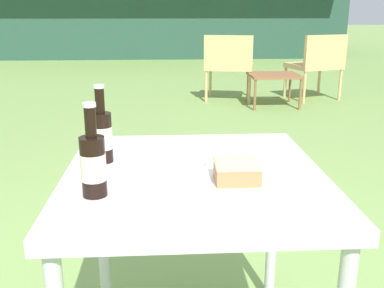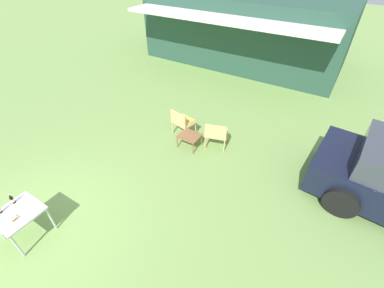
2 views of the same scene
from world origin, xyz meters
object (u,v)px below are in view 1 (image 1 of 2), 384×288
at_px(garden_side_table, 274,77).
at_px(cola_bottle_far, 93,163).
at_px(cola_bottle_near, 102,135).
at_px(wicker_chair_plain, 318,62).
at_px(patio_table, 194,195).
at_px(cake_on_plate, 232,177).
at_px(wicker_chair_cushioned, 229,62).

height_order(garden_side_table, cola_bottle_far, cola_bottle_far).
bearing_deg(cola_bottle_near, wicker_chair_plain, 63.90).
distance_m(wicker_chair_plain, cola_bottle_far, 4.99).
relative_size(patio_table, cake_on_plate, 3.28).
xyz_separation_m(wicker_chair_plain, cola_bottle_near, (-2.09, -4.27, 0.29)).
relative_size(wicker_chair_cushioned, wicker_chair_plain, 1.00).
distance_m(garden_side_table, cola_bottle_far, 4.43).
height_order(patio_table, cake_on_plate, cake_on_plate).
bearing_deg(cola_bottle_far, cola_bottle_near, 92.94).
height_order(cake_on_plate, cola_bottle_near, cola_bottle_near).
bearing_deg(patio_table, cake_on_plate, -50.73).
bearing_deg(wicker_chair_cushioned, garden_side_table, 153.65).
bearing_deg(wicker_chair_plain, garden_side_table, 12.82).
relative_size(wicker_chair_cushioned, garden_side_table, 1.42).
distance_m(wicker_chair_plain, cola_bottle_near, 4.77).
height_order(wicker_chair_cushioned, cola_bottle_far, cola_bottle_far).
bearing_deg(wicker_chair_cushioned, cola_bottle_far, 90.17).
xyz_separation_m(wicker_chair_cushioned, patio_table, (-0.71, -4.39, 0.13)).
bearing_deg(wicker_chair_plain, cola_bottle_far, 48.29).
distance_m(cake_on_plate, cola_bottle_far, 0.35).
xyz_separation_m(wicker_chair_cushioned, cola_bottle_near, (-0.98, -4.29, 0.29)).
xyz_separation_m(wicker_chair_cushioned, cola_bottle_far, (-0.97, -4.55, 0.29)).
height_order(wicker_chair_cushioned, cola_bottle_near, cola_bottle_near).
height_order(patio_table, cola_bottle_far, cola_bottle_far).
xyz_separation_m(wicker_chair_plain, patio_table, (-1.83, -4.37, 0.13)).
bearing_deg(garden_side_table, wicker_chair_cushioned, 141.46).
relative_size(wicker_chair_cushioned, patio_table, 1.07).
bearing_deg(cake_on_plate, wicker_chair_cushioned, 82.13).
height_order(cola_bottle_near, cola_bottle_far, same).
xyz_separation_m(garden_side_table, cola_bottle_near, (-1.46, -3.91, 0.42)).
height_order(wicker_chair_plain, cake_on_plate, wicker_chair_plain).
bearing_deg(wicker_chair_plain, wicker_chair_cushioned, -18.02).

